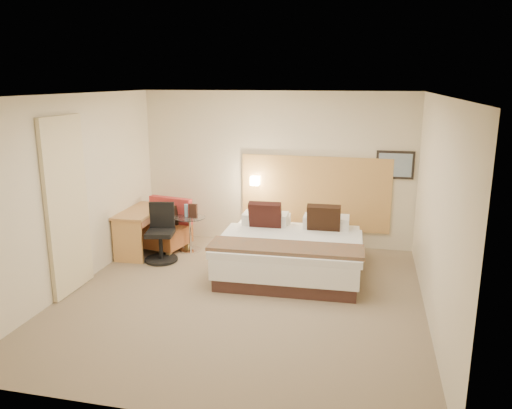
% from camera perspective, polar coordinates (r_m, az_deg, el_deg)
% --- Properties ---
extents(floor, '(4.80, 5.00, 0.02)m').
position_cam_1_polar(floor, '(6.89, -1.70, -10.73)').
color(floor, '#826F57').
rests_on(floor, ground).
extents(ceiling, '(4.80, 5.00, 0.02)m').
position_cam_1_polar(ceiling, '(6.26, -1.88, 12.51)').
color(ceiling, white).
rests_on(ceiling, floor).
extents(wall_back, '(4.80, 0.02, 2.70)m').
position_cam_1_polar(wall_back, '(8.84, 2.33, 4.10)').
color(wall_back, beige).
rests_on(wall_back, floor).
extents(wall_front, '(4.80, 0.02, 2.70)m').
position_cam_1_polar(wall_front, '(4.17, -10.58, -7.71)').
color(wall_front, beige).
rests_on(wall_front, floor).
extents(wall_left, '(0.02, 5.00, 2.70)m').
position_cam_1_polar(wall_left, '(7.41, -20.14, 1.29)').
color(wall_left, beige).
rests_on(wall_left, floor).
extents(wall_right, '(0.02, 5.00, 2.70)m').
position_cam_1_polar(wall_right, '(6.29, 19.97, -0.86)').
color(wall_right, beige).
rests_on(wall_right, floor).
extents(headboard_panel, '(2.60, 0.04, 1.30)m').
position_cam_1_polar(headboard_panel, '(8.78, 6.75, 1.28)').
color(headboard_panel, '#BB8848').
rests_on(headboard_panel, wall_back).
extents(art_frame, '(0.62, 0.03, 0.47)m').
position_cam_1_polar(art_frame, '(8.65, 15.61, 4.38)').
color(art_frame, black).
rests_on(art_frame, wall_back).
extents(art_canvas, '(0.54, 0.01, 0.39)m').
position_cam_1_polar(art_canvas, '(8.63, 15.61, 4.36)').
color(art_canvas, '#768EA3').
rests_on(art_canvas, wall_back).
extents(lamp_arm, '(0.02, 0.12, 0.02)m').
position_cam_1_polar(lamp_arm, '(8.86, -0.02, 2.82)').
color(lamp_arm, silver).
rests_on(lamp_arm, wall_back).
extents(lamp_shade, '(0.15, 0.15, 0.15)m').
position_cam_1_polar(lamp_shade, '(8.80, -0.11, 2.74)').
color(lamp_shade, '#FFEDC6').
rests_on(lamp_shade, wall_back).
extents(curtain, '(0.06, 0.90, 2.42)m').
position_cam_1_polar(curtain, '(7.21, -20.78, -0.17)').
color(curtain, beige).
rests_on(curtain, wall_left).
extents(bottle_a, '(0.07, 0.07, 0.22)m').
position_cam_1_polar(bottle_a, '(8.59, -7.98, -0.67)').
color(bottle_a, '#8EBDDC').
rests_on(bottle_a, side_table).
extents(bottle_b, '(0.07, 0.07, 0.22)m').
position_cam_1_polar(bottle_b, '(8.58, -7.42, -0.67)').
color(bottle_b, '#86A7CF').
rests_on(bottle_b, side_table).
extents(menu_folder, '(0.15, 0.07, 0.24)m').
position_cam_1_polar(menu_folder, '(8.50, -7.20, -0.72)').
color(menu_folder, '#321C14').
rests_on(menu_folder, side_table).
extents(bed, '(2.17, 2.11, 1.03)m').
position_cam_1_polar(bed, '(7.69, 4.07, -5.28)').
color(bed, '#3E241F').
rests_on(bed, floor).
extents(lounge_chair, '(0.95, 0.87, 0.87)m').
position_cam_1_polar(lounge_chair, '(8.85, -10.46, -2.81)').
color(lounge_chair, '#AA7A50').
rests_on(lounge_chair, floor).
extents(side_table, '(0.59, 0.59, 0.60)m').
position_cam_1_polar(side_table, '(8.66, -7.55, -3.13)').
color(side_table, silver).
rests_on(side_table, floor).
extents(desk, '(0.59, 1.21, 0.74)m').
position_cam_1_polar(desk, '(8.68, -12.90, -1.62)').
color(desk, '#B37C46').
rests_on(desk, floor).
extents(desk_chair, '(0.62, 0.62, 0.94)m').
position_cam_1_polar(desk_chair, '(8.27, -10.79, -3.73)').
color(desk_chair, black).
rests_on(desk_chair, floor).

